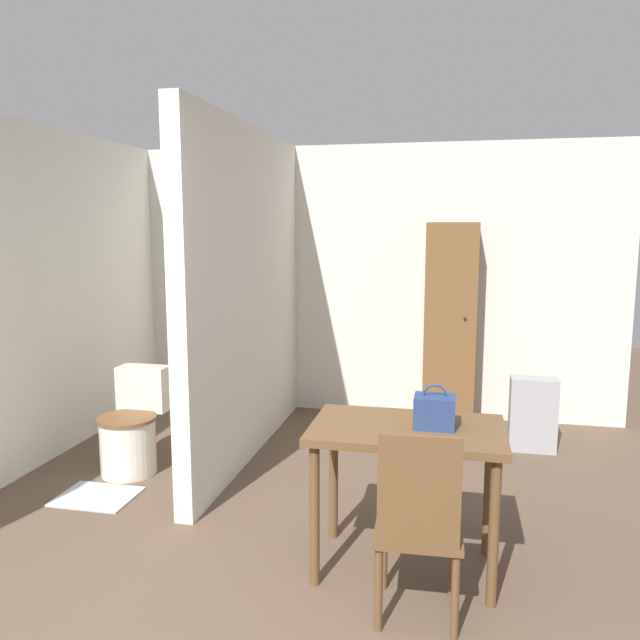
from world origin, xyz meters
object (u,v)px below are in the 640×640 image
object	(u,v)px
handbag	(434,411)
wooden_cabinet	(450,325)
space_heater	(533,414)
wooden_chair	(418,522)
toilet	(132,430)
dining_table	(407,447)

from	to	relation	value
handbag	wooden_cabinet	size ratio (longest dim) A/B	0.12
handbag	space_heater	bearing A→B (deg)	69.78
wooden_chair	toilet	size ratio (longest dim) A/B	1.25
handbag	space_heater	xyz separation A→B (m)	(0.72, 1.94, -0.56)
toilet	handbag	distance (m)	2.42
handbag	wooden_chair	bearing A→B (deg)	-95.66
dining_table	wooden_chair	world-z (taller)	wooden_chair
wooden_chair	handbag	size ratio (longest dim) A/B	4.06
dining_table	handbag	world-z (taller)	handbag
dining_table	wooden_cabinet	size ratio (longest dim) A/B	0.54
dining_table	space_heater	world-z (taller)	dining_table
wooden_cabinet	space_heater	xyz separation A→B (m)	(0.66, -0.55, -0.61)
space_heater	handbag	bearing A→B (deg)	-110.22
dining_table	handbag	size ratio (longest dim) A/B	4.33
dining_table	wooden_cabinet	bearing A→B (deg)	85.80
dining_table	handbag	xyz separation A→B (m)	(0.13, 0.01, 0.19)
wooden_chair	space_heater	distance (m)	2.52
toilet	wooden_chair	bearing A→B (deg)	-32.40
wooden_cabinet	space_heater	distance (m)	1.06
wooden_chair	handbag	distance (m)	0.58
toilet	space_heater	size ratio (longest dim) A/B	1.24
dining_table	toilet	bearing A→B (deg)	155.83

